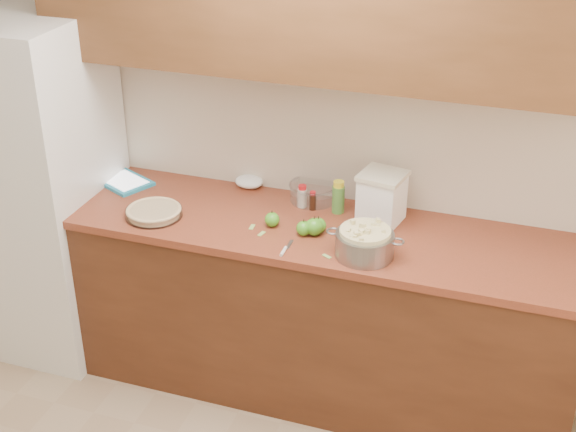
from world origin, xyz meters
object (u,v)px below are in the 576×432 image
(flour_canister, at_px, (382,197))
(tablet, at_px, (124,182))
(colander, at_px, (365,243))
(pie, at_px, (154,212))

(flour_canister, distance_m, tablet, 1.35)
(colander, bearing_deg, pie, 178.09)
(pie, xyz_separation_m, colander, (1.04, -0.03, 0.04))
(colander, relative_size, flour_canister, 1.41)
(pie, distance_m, flour_canister, 1.08)
(pie, height_order, flour_canister, flour_canister)
(pie, distance_m, tablet, 0.42)
(colander, xyz_separation_m, tablet, (-1.35, 0.31, -0.05))
(colander, bearing_deg, flour_canister, 90.78)
(flour_canister, relative_size, tablet, 0.75)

